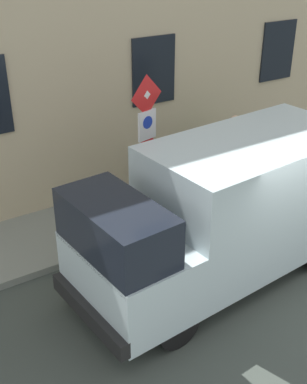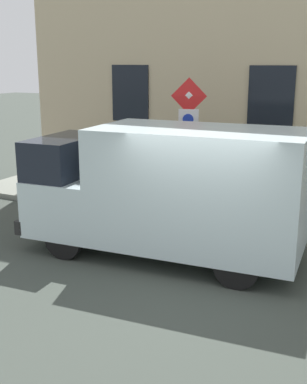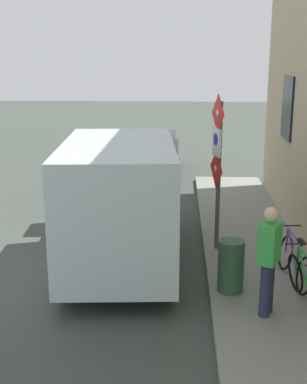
{
  "view_description": "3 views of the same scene",
  "coord_description": "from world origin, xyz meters",
  "px_view_note": "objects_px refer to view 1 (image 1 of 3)",
  "views": [
    {
      "loc": [
        -4.93,
        5.98,
        5.56
      ],
      "look_at": [
        2.41,
        1.25,
        0.98
      ],
      "focal_mm": 46.6,
      "sensor_mm": 36.0,
      "label": 1
    },
    {
      "loc": [
        -7.52,
        -2.85,
        3.65
      ],
      "look_at": [
        1.47,
        1.67,
        0.99
      ],
      "focal_mm": 46.24,
      "sensor_mm": 36.0,
      "label": 2
    },
    {
      "loc": [
        1.78,
        -8.7,
        3.98
      ],
      "look_at": [
        1.23,
        1.77,
        1.22
      ],
      "focal_mm": 47.73,
      "sensor_mm": 36.0,
      "label": 3
    }
  ],
  "objects_px": {
    "bicycle_green": "(204,162)",
    "bicycle_orange": "(233,154)",
    "bicycle_purple": "(173,171)",
    "pedestrian": "(233,148)",
    "litter_bin": "(219,182)",
    "sign_post_stacked": "(147,138)",
    "delivery_van": "(225,210)"
  },
  "relations": [
    {
      "from": "bicycle_green",
      "to": "bicycle_orange",
      "type": "bearing_deg",
      "value": 172.05
    },
    {
      "from": "bicycle_orange",
      "to": "bicycle_purple",
      "type": "height_order",
      "value": "same"
    },
    {
      "from": "bicycle_orange",
      "to": "bicycle_green",
      "type": "distance_m",
      "value": 0.94
    },
    {
      "from": "bicycle_purple",
      "to": "pedestrian",
      "type": "relative_size",
      "value": 1.0
    },
    {
      "from": "pedestrian",
      "to": "litter_bin",
      "type": "bearing_deg",
      "value": -31.17
    },
    {
      "from": "sign_post_stacked",
      "to": "delivery_van",
      "type": "xyz_separation_m",
      "value": [
        -1.9,
        -0.4,
        -0.78
      ]
    },
    {
      "from": "bicycle_orange",
      "to": "bicycle_purple",
      "type": "bearing_deg",
      "value": 5.2
    },
    {
      "from": "bicycle_green",
      "to": "litter_bin",
      "type": "relative_size",
      "value": 1.9
    },
    {
      "from": "sign_post_stacked",
      "to": "pedestrian",
      "type": "height_order",
      "value": "sign_post_stacked"
    },
    {
      "from": "delivery_van",
      "to": "bicycle_green",
      "type": "height_order",
      "value": "delivery_van"
    },
    {
      "from": "delivery_van",
      "to": "pedestrian",
      "type": "distance_m",
      "value": 3.48
    },
    {
      "from": "sign_post_stacked",
      "to": "litter_bin",
      "type": "relative_size",
      "value": 3.4
    },
    {
      "from": "delivery_van",
      "to": "sign_post_stacked",
      "type": "bearing_deg",
      "value": -82.26
    },
    {
      "from": "pedestrian",
      "to": "litter_bin",
      "type": "distance_m",
      "value": 1.03
    },
    {
      "from": "sign_post_stacked",
      "to": "delivery_van",
      "type": "height_order",
      "value": "sign_post_stacked"
    },
    {
      "from": "delivery_van",
      "to": "pedestrian",
      "type": "xyz_separation_m",
      "value": [
        2.52,
        -2.38,
        -0.26
      ]
    },
    {
      "from": "delivery_van",
      "to": "bicycle_green",
      "type": "xyz_separation_m",
      "value": [
        3.2,
        -2.08,
        -0.82
      ]
    },
    {
      "from": "sign_post_stacked",
      "to": "pedestrian",
      "type": "distance_m",
      "value": 3.03
    },
    {
      "from": "sign_post_stacked",
      "to": "bicycle_orange",
      "type": "height_order",
      "value": "sign_post_stacked"
    },
    {
      "from": "delivery_van",
      "to": "pedestrian",
      "type": "relative_size",
      "value": 3.17
    },
    {
      "from": "bicycle_orange",
      "to": "litter_bin",
      "type": "xyz_separation_m",
      "value": [
        -1.16,
        1.41,
        0.08
      ]
    },
    {
      "from": "sign_post_stacked",
      "to": "bicycle_green",
      "type": "height_order",
      "value": "sign_post_stacked"
    },
    {
      "from": "sign_post_stacked",
      "to": "bicycle_green",
      "type": "distance_m",
      "value": 3.22
    },
    {
      "from": "bicycle_purple",
      "to": "sign_post_stacked",
      "type": "bearing_deg",
      "value": 34.58
    },
    {
      "from": "sign_post_stacked",
      "to": "bicycle_orange",
      "type": "distance_m",
      "value": 3.99
    },
    {
      "from": "bicycle_orange",
      "to": "delivery_van",
      "type": "bearing_deg",
      "value": 51.92
    },
    {
      "from": "bicycle_green",
      "to": "bicycle_purple",
      "type": "height_order",
      "value": "same"
    },
    {
      "from": "bicycle_green",
      "to": "bicycle_purple",
      "type": "xyz_separation_m",
      "value": [
        0.0,
        0.94,
        0.0
      ]
    },
    {
      "from": "bicycle_green",
      "to": "bicycle_purple",
      "type": "bearing_deg",
      "value": -8.06
    },
    {
      "from": "bicycle_orange",
      "to": "bicycle_green",
      "type": "xyz_separation_m",
      "value": [
        -0.0,
        0.94,
        0.0
      ]
    },
    {
      "from": "delivery_van",
      "to": "bicycle_orange",
      "type": "bearing_deg",
      "value": -137.28
    },
    {
      "from": "delivery_van",
      "to": "bicycle_green",
      "type": "distance_m",
      "value": 3.91
    }
  ]
}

